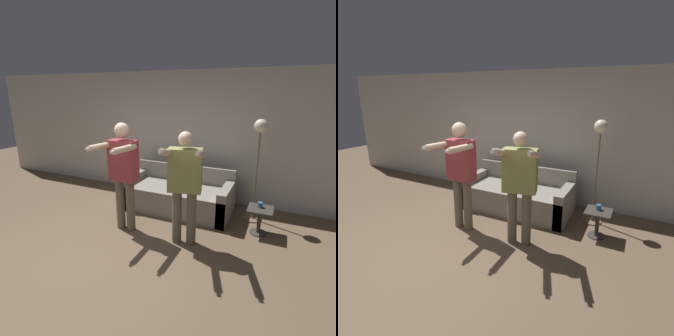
{
  "view_description": "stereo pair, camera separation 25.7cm",
  "coord_description": "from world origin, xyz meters",
  "views": [
    {
      "loc": [
        2.14,
        -2.31,
        2.19
      ],
      "look_at": [
        0.43,
        1.48,
        0.97
      ],
      "focal_mm": 28.0,
      "sensor_mm": 36.0,
      "label": 1
    },
    {
      "loc": [
        2.37,
        -2.2,
        2.19
      ],
      "look_at": [
        0.43,
        1.48,
        0.97
      ],
      "focal_mm": 28.0,
      "sensor_mm": 36.0,
      "label": 2
    }
  ],
  "objects": [
    {
      "name": "person_left",
      "position": [
        -0.1,
        0.95,
        1.02
      ],
      "size": [
        0.52,
        0.68,
        1.75
      ],
      "rotation": [
        0.0,
        0.0,
        -0.02
      ],
      "color": "#6B604C",
      "rests_on": "ground_plane"
    },
    {
      "name": "floor_lamp",
      "position": [
        1.76,
        2.17,
        1.32
      ],
      "size": [
        0.32,
        0.32,
        1.77
      ],
      "color": "#756047",
      "rests_on": "ground_plane"
    },
    {
      "name": "side_table",
      "position": [
        1.92,
        1.71,
        0.31
      ],
      "size": [
        0.38,
        0.38,
        0.43
      ],
      "color": "#38332D",
      "rests_on": "ground_plane"
    },
    {
      "name": "couch",
      "position": [
        0.4,
        2.03,
        0.28
      ],
      "size": [
        2.02,
        0.94,
        0.8
      ],
      "color": "gray",
      "rests_on": "ground_plane"
    },
    {
      "name": "cat",
      "position": [
        0.28,
        2.4,
        0.88
      ],
      "size": [
        0.42,
        0.13,
        0.18
      ],
      "color": "silver",
      "rests_on": "couch"
    },
    {
      "name": "ground_plane",
      "position": [
        0.0,
        0.0,
        0.0
      ],
      "size": [
        16.0,
        16.0,
        0.0
      ],
      "primitive_type": "plane",
      "color": "brown"
    },
    {
      "name": "wall_back",
      "position": [
        0.0,
        2.76,
        1.3
      ],
      "size": [
        10.0,
        0.05,
        2.6
      ],
      "color": "beige",
      "rests_on": "ground_plane"
    },
    {
      "name": "person_right",
      "position": [
        0.92,
        0.95,
        0.98
      ],
      "size": [
        0.64,
        0.75,
        1.68
      ],
      "rotation": [
        0.0,
        0.0,
        0.23
      ],
      "color": "#6B604C",
      "rests_on": "ground_plane"
    },
    {
      "name": "cup",
      "position": [
        1.9,
        1.75,
        0.47
      ],
      "size": [
        0.08,
        0.08,
        0.08
      ],
      "color": "#3D6693",
      "rests_on": "side_table"
    }
  ]
}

